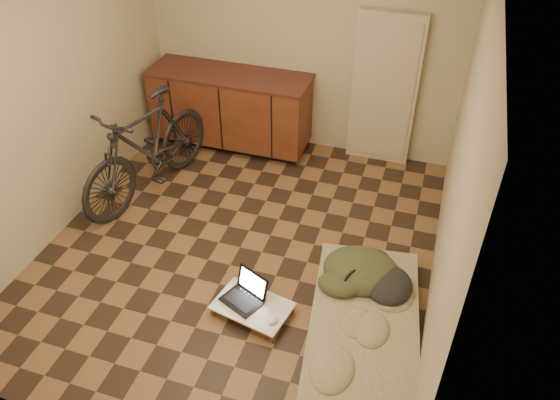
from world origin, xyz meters
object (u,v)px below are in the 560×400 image
(futon, at_px, (363,330))
(lap_desk, at_px, (252,306))
(laptop, at_px, (246,294))
(bicycle, at_px, (146,143))

(futon, bearing_deg, lap_desk, 175.06)
(futon, distance_m, laptop, 0.99)
(bicycle, relative_size, laptop, 4.56)
(bicycle, xyz_separation_m, futon, (2.50, -1.23, -0.52))
(futon, bearing_deg, bicycle, 146.12)
(futon, height_order, laptop, laptop)
(lap_desk, bearing_deg, laptop, 156.37)
(futon, bearing_deg, laptop, 171.69)
(bicycle, height_order, futon, bicycle)
(bicycle, xyz_separation_m, lap_desk, (1.59, -1.27, -0.51))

